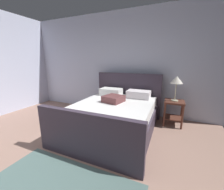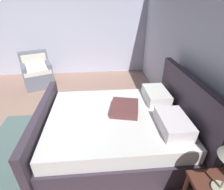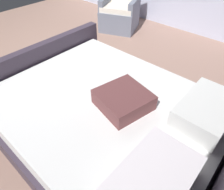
{
  "view_description": "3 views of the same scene",
  "coord_description": "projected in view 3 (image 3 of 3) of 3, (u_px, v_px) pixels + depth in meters",
  "views": [
    {
      "loc": [
        1.59,
        -0.82,
        1.5
      ],
      "look_at": [
        0.52,
        1.66,
        0.85
      ],
      "focal_mm": 22.35,
      "sensor_mm": 36.0,
      "label": 1
    },
    {
      "loc": [
        2.55,
        1.59,
        2.14
      ],
      "look_at": [
        0.2,
        1.79,
        0.8
      ],
      "focal_mm": 27.5,
      "sensor_mm": 36.0,
      "label": 2
    },
    {
      "loc": [
        1.42,
        2.72,
        1.84
      ],
      "look_at": [
        0.5,
        1.9,
        0.75
      ],
      "focal_mm": 32.04,
      "sensor_mm": 36.0,
      "label": 3
    }
  ],
  "objects": [
    {
      "name": "ground_plane",
      "position": [
        48.0,
        65.0,
        3.38
      ],
      "size": [
        5.61,
        6.15,
        0.02
      ],
      "primitive_type": "cube",
      "color": "#9B7767"
    },
    {
      "name": "bed",
      "position": [
        111.0,
        124.0,
        1.94
      ],
      "size": [
        1.79,
        2.23,
        1.19
      ],
      "color": "#3A2F3D",
      "rests_on": "ground"
    },
    {
      "name": "area_rug",
      "position": [
        27.0,
        81.0,
        3.01
      ],
      "size": [
        1.93,
        0.97,
        0.01
      ],
      "primitive_type": "cube",
      "rotation": [
        0.0,
        0.0,
        -0.0
      ],
      "color": "#4F6965",
      "rests_on": "ground"
    },
    {
      "name": "armchair",
      "position": [
        120.0,
        12.0,
        4.29
      ],
      "size": [
        0.95,
        0.94,
        0.9
      ],
      "color": "slate",
      "rests_on": "ground"
    }
  ]
}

